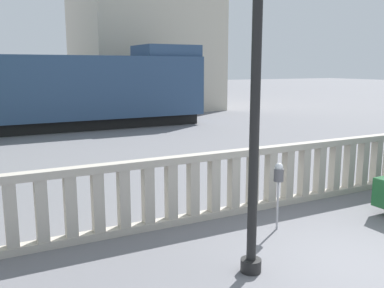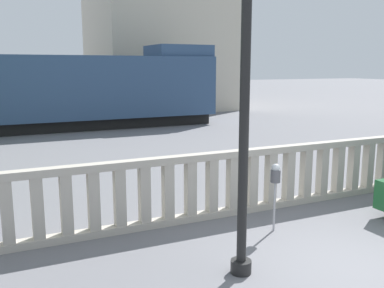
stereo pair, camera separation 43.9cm
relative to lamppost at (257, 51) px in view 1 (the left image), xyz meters
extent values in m
plane|color=slate|center=(1.67, -0.64, -3.30)|extent=(160.00, 160.00, 0.00)
cube|color=#ADA599|center=(1.67, 2.33, -3.23)|extent=(15.98, 0.24, 0.14)
cube|color=#ADA599|center=(1.67, 2.33, -2.00)|extent=(15.98, 0.24, 0.14)
cube|color=#ADA599|center=(-3.15, 2.33, -2.61)|extent=(0.20, 0.20, 1.09)
cube|color=#ADA599|center=(-2.67, 2.33, -2.61)|extent=(0.20, 0.20, 1.09)
cube|color=#ADA599|center=(-2.19, 2.33, -2.61)|extent=(0.20, 0.20, 1.09)
cube|color=#ADA599|center=(-1.70, 2.33, -2.61)|extent=(0.20, 0.20, 1.09)
cube|color=#ADA599|center=(-1.22, 2.33, -2.61)|extent=(0.20, 0.20, 1.09)
cube|color=#ADA599|center=(-0.74, 2.33, -2.61)|extent=(0.20, 0.20, 1.09)
cube|color=#ADA599|center=(-0.26, 2.33, -2.61)|extent=(0.20, 0.20, 1.09)
cube|color=#ADA599|center=(0.23, 2.33, -2.61)|extent=(0.20, 0.20, 1.09)
cube|color=#ADA599|center=(0.71, 2.33, -2.61)|extent=(0.20, 0.20, 1.09)
cube|color=#ADA599|center=(1.19, 2.33, -2.61)|extent=(0.20, 0.20, 1.09)
cube|color=#ADA599|center=(1.67, 2.33, -2.61)|extent=(0.20, 0.20, 1.09)
cube|color=#ADA599|center=(2.15, 2.33, -2.61)|extent=(0.20, 0.20, 1.09)
cube|color=#ADA599|center=(2.64, 2.33, -2.61)|extent=(0.20, 0.20, 1.09)
cube|color=#ADA599|center=(3.12, 2.33, -2.61)|extent=(0.20, 0.20, 1.09)
cube|color=#ADA599|center=(3.60, 2.33, -2.61)|extent=(0.20, 0.20, 1.09)
cube|color=#ADA599|center=(4.08, 2.33, -2.61)|extent=(0.20, 0.20, 1.09)
cube|color=#ADA599|center=(4.57, 2.33, -2.61)|extent=(0.20, 0.20, 1.09)
cube|color=#ADA599|center=(5.05, 2.33, -2.61)|extent=(0.20, 0.20, 1.09)
cube|color=#ADA599|center=(5.53, 2.33, -2.61)|extent=(0.20, 0.20, 1.09)
cylinder|color=black|center=(0.00, 0.00, -3.20)|extent=(0.32, 0.32, 0.20)
cylinder|color=black|center=(0.00, 0.00, -0.36)|extent=(0.14, 0.14, 5.47)
cylinder|color=#99999E|center=(1.45, 1.19, -2.82)|extent=(0.04, 0.04, 0.95)
cylinder|color=#4C4C51|center=(1.45, 1.19, -2.23)|extent=(0.18, 0.18, 0.24)
sphere|color=#B2B7BC|center=(1.45, 1.19, -2.07)|extent=(0.16, 0.16, 0.16)
cube|color=navy|center=(6.09, 16.70, 0.59)|extent=(3.00, 2.87, 0.60)
cube|color=beige|center=(8.01, 25.12, 3.49)|extent=(9.05, 9.08, 13.57)
camera|label=1|loc=(-3.60, -4.96, -0.21)|focal=40.00mm
camera|label=2|loc=(-3.21, -5.16, -0.21)|focal=40.00mm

